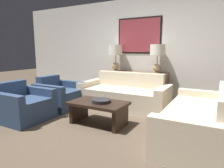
# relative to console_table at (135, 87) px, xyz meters

# --- Properties ---
(ground_plane) EXTENTS (20.00, 20.00, 0.00)m
(ground_plane) POSITION_rel_console_table_xyz_m (0.00, -2.15, -0.39)
(ground_plane) COLOR brown
(back_wall) EXTENTS (7.87, 0.12, 2.65)m
(back_wall) POSITION_rel_console_table_xyz_m (0.00, 0.28, 0.94)
(back_wall) COLOR silver
(back_wall) RESTS_ON ground_plane
(console_table) EXTENTS (1.66, 0.40, 0.78)m
(console_table) POSITION_rel_console_table_xyz_m (0.00, 0.00, 0.00)
(console_table) COLOR brown
(console_table) RESTS_ON ground_plane
(table_lamp_left) EXTENTS (0.36, 0.36, 0.69)m
(table_lamp_left) POSITION_rel_console_table_xyz_m (-0.57, 0.00, 0.85)
(table_lamp_left) COLOR tan
(table_lamp_left) RESTS_ON console_table
(table_lamp_right) EXTENTS (0.36, 0.36, 0.69)m
(table_lamp_right) POSITION_rel_console_table_xyz_m (0.57, 0.00, 0.85)
(table_lamp_right) COLOR tan
(table_lamp_right) RESTS_ON console_table
(couch_by_back_wall) EXTENTS (2.04, 0.89, 0.80)m
(couch_by_back_wall) POSITION_rel_console_table_xyz_m (0.00, -0.65, -0.11)
(couch_by_back_wall) COLOR beige
(couch_by_back_wall) RESTS_ON ground_plane
(couch_by_side) EXTENTS (0.89, 2.04, 0.80)m
(couch_by_side) POSITION_rel_console_table_xyz_m (1.71, -1.62, -0.11)
(couch_by_side) COLOR beige
(couch_by_side) RESTS_ON ground_plane
(coffee_table) EXTENTS (1.02, 0.61, 0.41)m
(coffee_table) POSITION_rel_console_table_xyz_m (0.06, -1.84, -0.09)
(coffee_table) COLOR black
(coffee_table) RESTS_ON ground_plane
(decorative_bowl) EXTENTS (0.34, 0.34, 0.06)m
(decorative_bowl) POSITION_rel_console_table_xyz_m (0.12, -1.85, 0.05)
(decorative_bowl) COLOR #232328
(decorative_bowl) RESTS_ON coffee_table
(armchair_near_back_wall) EXTENTS (0.89, 0.87, 0.72)m
(armchair_near_back_wall) POSITION_rel_console_table_xyz_m (-1.35, -1.36, -0.12)
(armchair_near_back_wall) COLOR navy
(armchair_near_back_wall) RESTS_ON ground_plane
(armchair_near_camera) EXTENTS (0.89, 0.87, 0.72)m
(armchair_near_camera) POSITION_rel_console_table_xyz_m (-1.35, -2.33, -0.12)
(armchair_near_camera) COLOR navy
(armchair_near_camera) RESTS_ON ground_plane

